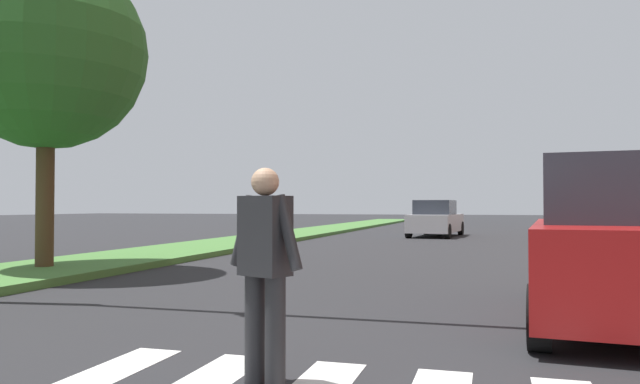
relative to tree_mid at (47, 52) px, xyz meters
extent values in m
plane|color=#262628|center=(8.02, 15.84, -4.59)|extent=(140.00, 140.00, 0.00)
cube|color=silver|center=(5.77, -6.20, -4.59)|extent=(0.45, 2.20, 0.01)
cube|color=#477A38|center=(0.10, 13.84, -4.52)|extent=(3.03, 64.00, 0.15)
cylinder|color=#4C3823|center=(0.00, 0.00, -2.82)|extent=(0.36, 0.36, 3.23)
sphere|color=#2D6628|center=(0.00, 0.00, 0.02)|extent=(4.08, 4.08, 4.08)
cylinder|color=#262628|center=(7.25, -5.94, -4.17)|extent=(0.21, 0.21, 0.85)
cylinder|color=#262628|center=(7.05, -5.85, -4.17)|extent=(0.21, 0.21, 0.85)
cube|color=#262628|center=(7.15, -5.89, -3.43)|extent=(0.44, 0.37, 0.62)
cylinder|color=#262628|center=(7.37, -5.99, -3.40)|extent=(0.28, 0.19, 0.58)
cylinder|color=#262628|center=(6.93, -5.80, -3.40)|extent=(0.28, 0.19, 0.58)
sphere|color=tan|center=(7.15, -5.89, -3.01)|extent=(0.29, 0.29, 0.22)
cube|color=maroon|center=(10.32, -2.39, -3.89)|extent=(2.32, 4.76, 0.96)
cube|color=#2D333D|center=(10.35, -2.16, -3.01)|extent=(1.90, 2.68, 0.79)
cylinder|color=black|center=(9.29, -4.15, -4.27)|extent=(0.28, 0.66, 0.64)
cylinder|color=black|center=(9.63, -0.47, -4.27)|extent=(0.28, 0.66, 0.64)
cube|color=#B7B7BC|center=(6.46, 17.33, -3.98)|extent=(2.28, 4.73, 0.79)
cube|color=#2D333D|center=(6.44, 17.10, -3.26)|extent=(1.81, 2.21, 0.64)
cylinder|color=black|center=(5.81, 19.24, -4.27)|extent=(0.28, 0.66, 0.64)
cylinder|color=black|center=(7.48, 19.07, -4.27)|extent=(0.28, 0.66, 0.64)
cylinder|color=black|center=(5.44, 15.59, -4.27)|extent=(0.28, 0.66, 0.64)
cylinder|color=black|center=(7.11, 15.42, -4.27)|extent=(0.28, 0.66, 0.64)
camera|label=1|loc=(8.84, -10.23, -3.20)|focal=33.41mm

